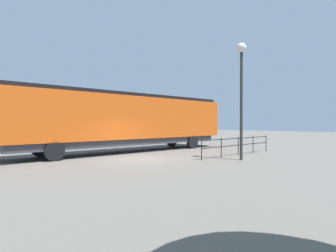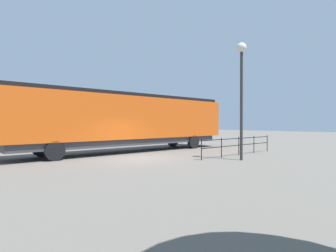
# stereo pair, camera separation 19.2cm
# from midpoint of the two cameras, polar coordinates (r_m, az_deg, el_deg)

# --- Properties ---
(ground_plane) EXTENTS (120.00, 120.00, 0.00)m
(ground_plane) POSITION_cam_midpoint_polar(r_m,az_deg,el_deg) (15.74, -6.09, -7.00)
(ground_plane) COLOR #666059
(locomotive) EXTENTS (2.83, 17.32, 4.18)m
(locomotive) POSITION_cam_midpoint_polar(r_m,az_deg,el_deg) (19.75, -7.78, 1.37)
(locomotive) COLOR #D15114
(locomotive) RESTS_ON ground_plane
(lamp_post) EXTENTS (0.55, 0.55, 6.60)m
(lamp_post) POSITION_cam_midpoint_polar(r_m,az_deg,el_deg) (15.76, 15.11, 10.25)
(lamp_post) COLOR #2D2D2D
(lamp_post) RESTS_ON ground_plane
(platform_fence) EXTENTS (0.05, 7.29, 1.19)m
(platform_fence) POSITION_cam_midpoint_polar(r_m,az_deg,el_deg) (17.96, 14.52, -3.62)
(platform_fence) COLOR black
(platform_fence) RESTS_ON ground_plane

